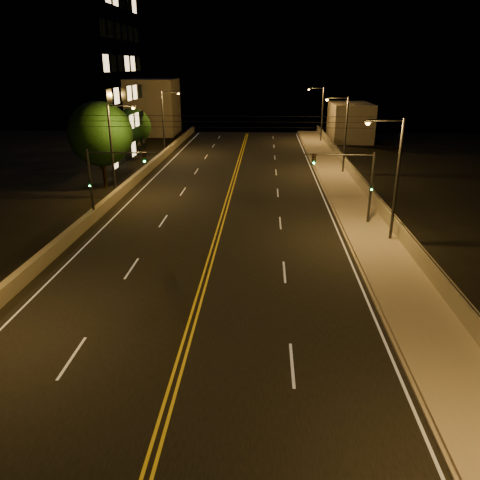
# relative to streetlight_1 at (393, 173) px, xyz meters

# --- Properties ---
(road) EXTENTS (18.00, 120.00, 0.02)m
(road) POSITION_rel_streetlight_1_xyz_m (-11.50, -4.77, -4.79)
(road) COLOR black
(road) RESTS_ON ground
(sidewalk) EXTENTS (3.60, 120.00, 0.30)m
(sidewalk) POSITION_rel_streetlight_1_xyz_m (-0.70, -4.77, -4.65)
(sidewalk) COLOR #9E9184
(sidewalk) RESTS_ON ground
(curb) EXTENTS (0.14, 120.00, 0.15)m
(curb) POSITION_rel_streetlight_1_xyz_m (-2.57, -4.77, -4.73)
(curb) COLOR #9E9184
(curb) RESTS_ON ground
(parapet_wall) EXTENTS (0.30, 120.00, 1.00)m
(parapet_wall) POSITION_rel_streetlight_1_xyz_m (0.95, -4.77, -4.00)
(parapet_wall) COLOR gray
(parapet_wall) RESTS_ON sidewalk
(jersey_barrier) EXTENTS (0.45, 120.00, 0.91)m
(jersey_barrier) POSITION_rel_streetlight_1_xyz_m (-21.34, -4.77, -4.35)
(jersey_barrier) COLOR gray
(jersey_barrier) RESTS_ON ground
(distant_building_right) EXTENTS (6.00, 10.00, 5.75)m
(distant_building_right) POSITION_rel_streetlight_1_xyz_m (5.00, 46.35, -1.92)
(distant_building_right) COLOR gray
(distant_building_right) RESTS_ON ground
(distant_building_left) EXTENTS (8.00, 8.00, 9.11)m
(distant_building_left) POSITION_rel_streetlight_1_xyz_m (-27.50, 51.44, -0.24)
(distant_building_left) COLOR gray
(distant_building_left) RESTS_ON ground
(parapet_rail) EXTENTS (0.06, 120.00, 0.06)m
(parapet_rail) POSITION_rel_streetlight_1_xyz_m (0.95, -4.77, -3.47)
(parapet_rail) COLOR black
(parapet_rail) RESTS_ON parapet_wall
(lane_markings) EXTENTS (17.32, 116.00, 0.00)m
(lane_markings) POSITION_rel_streetlight_1_xyz_m (-11.50, -4.84, -4.78)
(lane_markings) COLOR silver
(lane_markings) RESTS_ON road
(streetlight_1) EXTENTS (2.55, 0.28, 8.22)m
(streetlight_1) POSITION_rel_streetlight_1_xyz_m (0.00, 0.00, 0.00)
(streetlight_1) COLOR #2D2D33
(streetlight_1) RESTS_ON ground
(streetlight_2) EXTENTS (2.55, 0.28, 8.22)m
(streetlight_2) POSITION_rel_streetlight_1_xyz_m (0.00, 21.19, 0.00)
(streetlight_2) COLOR #2D2D33
(streetlight_2) RESTS_ON ground
(streetlight_3) EXTENTS (2.55, 0.28, 8.22)m
(streetlight_3) POSITION_rel_streetlight_1_xyz_m (0.00, 43.83, 0.00)
(streetlight_3) COLOR #2D2D33
(streetlight_3) RESTS_ON ground
(streetlight_5) EXTENTS (2.55, 0.28, 8.22)m
(streetlight_5) POSITION_rel_streetlight_1_xyz_m (-21.39, 10.30, 0.00)
(streetlight_5) COLOR #2D2D33
(streetlight_5) RESTS_ON ground
(streetlight_6) EXTENTS (2.55, 0.28, 8.22)m
(streetlight_6) POSITION_rel_streetlight_1_xyz_m (-21.39, 31.91, 0.00)
(streetlight_6) COLOR #2D2D33
(streetlight_6) RESTS_ON ground
(traffic_signal_right) EXTENTS (5.11, 0.31, 5.49)m
(traffic_signal_right) POSITION_rel_streetlight_1_xyz_m (-1.57, 3.51, -1.27)
(traffic_signal_right) COLOR #2D2D33
(traffic_signal_right) RESTS_ON ground
(traffic_signal_left) EXTENTS (5.11, 0.31, 5.49)m
(traffic_signal_left) POSITION_rel_streetlight_1_xyz_m (-20.23, 3.51, -1.27)
(traffic_signal_left) COLOR #2D2D33
(traffic_signal_left) RESTS_ON ground
(overhead_wires) EXTENTS (22.00, 0.03, 0.83)m
(overhead_wires) POSITION_rel_streetlight_1_xyz_m (-11.50, 4.73, 2.60)
(overhead_wires) COLOR black
(building_tower) EXTENTS (24.00, 15.00, 27.24)m
(building_tower) POSITION_rel_streetlight_1_xyz_m (-35.75, 23.21, 8.25)
(building_tower) COLOR gray
(building_tower) RESTS_ON ground
(tree_0) EXTENTS (6.04, 6.04, 8.18)m
(tree_0) POSITION_rel_streetlight_1_xyz_m (-23.85, 13.98, 0.36)
(tree_0) COLOR black
(tree_0) RESTS_ON ground
(tree_1) EXTENTS (5.37, 5.37, 7.28)m
(tree_1) POSITION_rel_streetlight_1_xyz_m (-27.25, 22.72, -0.22)
(tree_1) COLOR black
(tree_1) RESTS_ON ground
(tree_2) EXTENTS (4.56, 4.56, 6.18)m
(tree_2) POSITION_rel_streetlight_1_xyz_m (-25.34, 30.62, -0.91)
(tree_2) COLOR black
(tree_2) RESTS_ON ground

